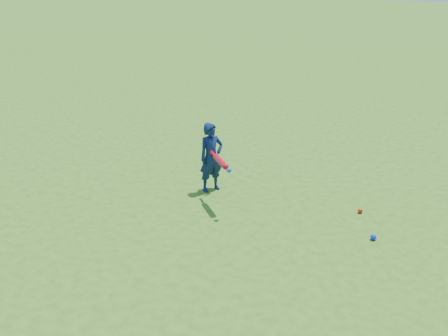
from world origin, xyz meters
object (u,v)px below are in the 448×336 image
at_px(child, 211,157).
at_px(ground_ball_red, 360,211).
at_px(ground_ball_blue, 373,237).
at_px(bat_swing, 221,162).

bearing_deg(child, ground_ball_red, -52.03).
height_order(ground_ball_blue, bat_swing, bat_swing).
relative_size(child, bat_swing, 1.64).
relative_size(child, ground_ball_blue, 13.56).
bearing_deg(ground_ball_blue, child, 178.80).
xyz_separation_m(child, bat_swing, (0.40, -0.34, 0.13)).
xyz_separation_m(child, ground_ball_blue, (2.25, -0.05, -0.43)).
height_order(child, bat_swing, child).
relative_size(ground_ball_blue, bat_swing, 0.12).
height_order(ground_ball_red, ground_ball_blue, ground_ball_blue).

